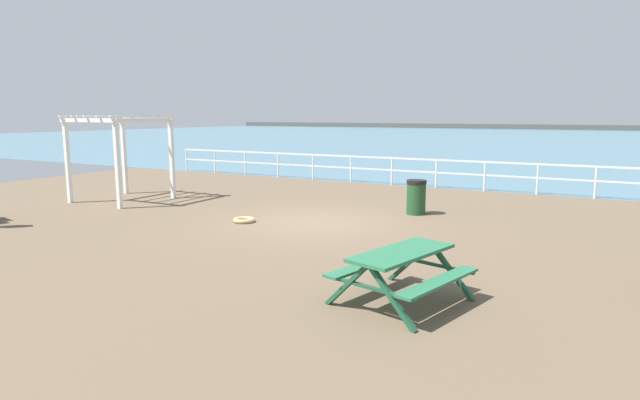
# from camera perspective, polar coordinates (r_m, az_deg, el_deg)

# --- Properties ---
(ground_plane) EXTENTS (30.00, 24.00, 0.20)m
(ground_plane) POSITION_cam_1_polar(r_m,az_deg,el_deg) (13.47, -0.55, -2.85)
(ground_plane) COLOR brown
(sea_band) EXTENTS (142.00, 90.00, 0.01)m
(sea_band) POSITION_cam_1_polar(r_m,az_deg,el_deg) (64.62, 23.05, 6.13)
(sea_band) COLOR teal
(sea_band) RESTS_ON ground
(distant_shoreline) EXTENTS (142.00, 6.00, 1.80)m
(distant_shoreline) POSITION_cam_1_polar(r_m,az_deg,el_deg) (107.47, 25.41, 6.95)
(distant_shoreline) COLOR #4C4C47
(distant_shoreline) RESTS_ON ground
(seaward_railing) EXTENTS (23.07, 0.07, 1.08)m
(seaward_railing) POSITION_cam_1_polar(r_m,az_deg,el_deg) (20.38, 10.15, 3.55)
(seaward_railing) COLOR white
(seaward_railing) RESTS_ON ground
(picnic_table_near_left) EXTENTS (1.90, 2.12, 0.80)m
(picnic_table_near_left) POSITION_cam_1_polar(r_m,az_deg,el_deg) (7.77, 8.89, -6.87)
(picnic_table_near_left) COLOR #286B47
(picnic_table_near_left) RESTS_ON ground
(lattice_pergola) EXTENTS (2.47, 2.59, 2.70)m
(lattice_pergola) POSITION_cam_1_polar(r_m,az_deg,el_deg) (17.83, -20.93, 6.32)
(lattice_pergola) COLOR white
(lattice_pergola) RESTS_ON ground
(litter_bin) EXTENTS (0.55, 0.55, 0.95)m
(litter_bin) POSITION_cam_1_polar(r_m,az_deg,el_deg) (14.69, 10.41, 0.32)
(litter_bin) COLOR #1E4723
(litter_bin) RESTS_ON ground
(rope_coil) EXTENTS (0.55, 0.55, 0.11)m
(rope_coil) POSITION_cam_1_polar(r_m,az_deg,el_deg) (13.58, -8.25, -2.17)
(rope_coil) COLOR tan
(rope_coil) RESTS_ON ground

